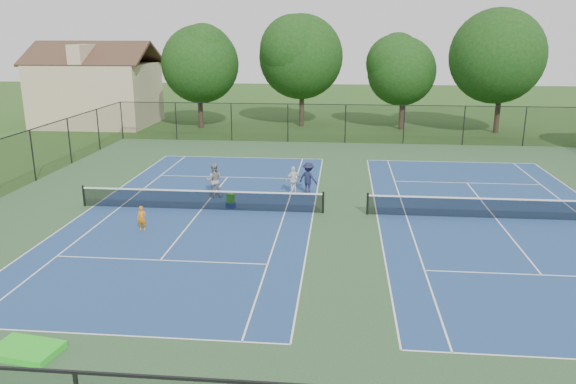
# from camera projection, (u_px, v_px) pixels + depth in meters

# --- Properties ---
(ground) EXTENTS (140.00, 140.00, 0.00)m
(ground) POSITION_uv_depth(u_px,v_px,m) (345.00, 214.00, 26.80)
(ground) COLOR #234716
(ground) RESTS_ON ground
(court_pad) EXTENTS (36.00, 36.00, 0.01)m
(court_pad) POSITION_uv_depth(u_px,v_px,m) (345.00, 214.00, 26.80)
(court_pad) COLOR #2A4B2A
(court_pad) RESTS_ON ground
(tennis_court_left) EXTENTS (12.00, 23.83, 1.07)m
(tennis_court_left) POSITION_uv_depth(u_px,v_px,m) (201.00, 208.00, 27.43)
(tennis_court_left) COLOR navy
(tennis_court_left) RESTS_ON ground
(tennis_court_right) EXTENTS (12.00, 23.83, 1.07)m
(tennis_court_right) POSITION_uv_depth(u_px,v_px,m) (496.00, 216.00, 26.13)
(tennis_court_right) COLOR navy
(tennis_court_right) RESTS_ON ground
(perimeter_fence) EXTENTS (36.08, 36.08, 3.02)m
(perimeter_fence) POSITION_uv_depth(u_px,v_px,m) (346.00, 182.00, 26.36)
(perimeter_fence) COLOR black
(perimeter_fence) RESTS_ON ground
(tree_back_a) EXTENTS (6.80, 6.80, 9.15)m
(tree_back_a) POSITION_uv_depth(u_px,v_px,m) (198.00, 60.00, 49.33)
(tree_back_a) COLOR #2D2116
(tree_back_a) RESTS_ON ground
(tree_back_b) EXTENTS (7.60, 7.60, 10.03)m
(tree_back_b) POSITION_uv_depth(u_px,v_px,m) (302.00, 53.00, 50.26)
(tree_back_b) COLOR #2D2116
(tree_back_b) RESTS_ON ground
(tree_back_c) EXTENTS (6.00, 6.00, 8.40)m
(tree_back_c) POSITION_uv_depth(u_px,v_px,m) (404.00, 67.00, 48.77)
(tree_back_c) COLOR #2D2116
(tree_back_c) RESTS_ON ground
(tree_back_d) EXTENTS (7.80, 7.80, 10.37)m
(tree_back_d) POSITION_uv_depth(u_px,v_px,m) (504.00, 52.00, 46.70)
(tree_back_d) COLOR #2D2116
(tree_back_d) RESTS_ON ground
(clapboard_house) EXTENTS (10.80, 8.10, 7.65)m
(clapboard_house) POSITION_uv_depth(u_px,v_px,m) (97.00, 91.00, 52.03)
(clapboard_house) COLOR tan
(clapboard_house) RESTS_ON ground
(child_player) EXTENTS (0.44, 0.32, 1.10)m
(child_player) POSITION_uv_depth(u_px,v_px,m) (142.00, 218.00, 24.45)
(child_player) COLOR orange
(child_player) RESTS_ON ground
(instructor) EXTENTS (1.00, 0.85, 1.81)m
(instructor) POSITION_uv_depth(u_px,v_px,m) (214.00, 180.00, 29.34)
(instructor) COLOR gray
(instructor) RESTS_ON ground
(bystander_a) EXTENTS (0.95, 0.72, 1.50)m
(bystander_a) POSITION_uv_depth(u_px,v_px,m) (293.00, 180.00, 29.98)
(bystander_a) COLOR white
(bystander_a) RESTS_ON ground
(bystander_b) EXTENTS (1.29, 1.11, 1.73)m
(bystander_b) POSITION_uv_depth(u_px,v_px,m) (308.00, 178.00, 29.90)
(bystander_b) COLOR #1B1D3B
(bystander_b) RESTS_ON ground
(ball_crate) EXTENTS (0.47, 0.41, 0.29)m
(ball_crate) POSITION_uv_depth(u_px,v_px,m) (231.00, 205.00, 27.67)
(ball_crate) COLOR navy
(ball_crate) RESTS_ON ground
(ball_hopper) EXTENTS (0.40, 0.36, 0.44)m
(ball_hopper) POSITION_uv_depth(u_px,v_px,m) (231.00, 198.00, 27.57)
(ball_hopper) COLOR green
(ball_hopper) RESTS_ON ball_crate
(green_tarp) EXTENTS (1.93, 1.41, 0.19)m
(green_tarp) POSITION_uv_depth(u_px,v_px,m) (26.00, 350.00, 15.14)
(green_tarp) COLOR green
(green_tarp) RESTS_ON ground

